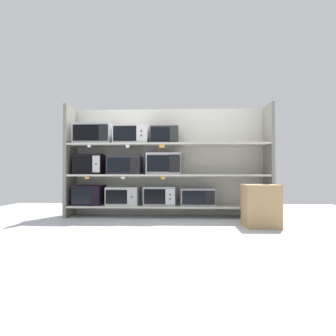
# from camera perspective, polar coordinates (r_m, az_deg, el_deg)

# --- Properties ---
(ground) EXTENTS (7.07, 6.00, 0.02)m
(ground) POSITION_cam_1_polar(r_m,az_deg,el_deg) (3.64, -0.72, -11.98)
(ground) COLOR #B2B7BC
(back_panel) EXTENTS (3.27, 0.04, 1.75)m
(back_panel) POSITION_cam_1_polar(r_m,az_deg,el_deg) (4.83, 0.13, 1.23)
(back_panel) COLOR beige
(back_panel) RESTS_ON ground
(upright_left) EXTENTS (0.05, 0.47, 1.75)m
(upright_left) POSITION_cam_1_polar(r_m,az_deg,el_deg) (4.90, -18.60, 1.26)
(upright_left) COLOR gray
(upright_left) RESTS_ON ground
(upright_right) EXTENTS (0.05, 0.47, 1.75)m
(upright_right) POSITION_cam_1_polar(r_m,az_deg,el_deg) (4.77, 19.14, 1.33)
(upright_right) COLOR gray
(upright_right) RESTS_ON ground
(shelf_0) EXTENTS (3.07, 0.47, 0.03)m
(shelf_0) POSITION_cam_1_polar(r_m,az_deg,el_deg) (4.60, 0.00, -7.45)
(shelf_0) COLOR beige
(shelf_0) RESTS_ON ground
(microwave_0) EXTENTS (0.44, 0.41, 0.31)m
(microwave_0) POSITION_cam_1_polar(r_m,az_deg,el_deg) (4.80, -15.18, -5.12)
(microwave_0) COLOR black
(microwave_0) RESTS_ON shelf_0
(microwave_1) EXTENTS (0.49, 0.44, 0.28)m
(microwave_1) POSITION_cam_1_polar(r_m,az_deg,el_deg) (4.67, -8.72, -5.42)
(microwave_1) COLOR #B5B7B5
(microwave_1) RESTS_ON shelf_0
(microwave_2) EXTENTS (0.49, 0.36, 0.29)m
(microwave_2) POSITION_cam_1_polar(r_m,az_deg,el_deg) (4.59, -1.63, -5.46)
(microwave_2) COLOR #989AA3
(microwave_2) RESTS_ON shelf_0
(microwave_3) EXTENTS (0.52, 0.36, 0.26)m
(microwave_3) POSITION_cam_1_polar(r_m,az_deg,el_deg) (4.58, 5.77, -5.63)
(microwave_3) COLOR #9F9EAD
(microwave_3) RESTS_ON shelf_0
(shelf_1) EXTENTS (3.07, 0.47, 0.03)m
(shelf_1) POSITION_cam_1_polar(r_m,az_deg,el_deg) (4.57, 0.00, -1.44)
(shelf_1) COLOR beige
(microwave_4) EXTENTS (0.44, 0.34, 0.32)m
(microwave_4) POSITION_cam_1_polar(r_m,az_deg,el_deg) (4.79, -15.15, 0.70)
(microwave_4) COLOR black
(microwave_4) RESTS_ON shelf_1
(microwave_5) EXTENTS (0.51, 0.40, 0.28)m
(microwave_5) POSITION_cam_1_polar(r_m,az_deg,el_deg) (4.65, -8.43, 0.51)
(microwave_5) COLOR #2F2D39
(microwave_5) RESTS_ON shelf_1
(microwave_6) EXTENTS (0.53, 0.39, 0.33)m
(microwave_6) POSITION_cam_1_polar(r_m,az_deg,el_deg) (4.57, -0.82, 0.83)
(microwave_6) COLOR #BEB4BB
(microwave_6) RESTS_ON shelf_1
(price_tag_0) EXTENTS (0.07, 0.00, 0.03)m
(price_tag_0) POSITION_cam_1_polar(r_m,az_deg,el_deg) (4.55, -15.57, -1.87)
(price_tag_0) COLOR orange
(price_tag_1) EXTENTS (0.06, 0.00, 0.03)m
(price_tag_1) POSITION_cam_1_polar(r_m,az_deg,el_deg) (4.41, -8.81, -1.92)
(price_tag_1) COLOR white
(price_tag_2) EXTENTS (0.07, 0.00, 0.04)m
(price_tag_2) POSITION_cam_1_polar(r_m,az_deg,el_deg) (4.34, -0.98, -1.97)
(price_tag_2) COLOR orange
(shelf_2) EXTENTS (3.07, 0.47, 0.03)m
(shelf_2) POSITION_cam_1_polar(r_m,az_deg,el_deg) (4.59, 0.00, 4.58)
(shelf_2) COLOR beige
(microwave_7) EXTENTS (0.58, 0.40, 0.31)m
(microwave_7) POSITION_cam_1_polar(r_m,az_deg,el_deg) (4.81, -14.35, 6.42)
(microwave_7) COLOR #B8BEC2
(microwave_7) RESTS_ON shelf_2
(microwave_8) EXTENTS (0.54, 0.36, 0.29)m
(microwave_8) POSITION_cam_1_polar(r_m,az_deg,el_deg) (4.67, -7.21, 6.46)
(microwave_8) COLOR silver
(microwave_8) RESTS_ON shelf_2
(microwave_9) EXTENTS (0.43, 0.35, 0.26)m
(microwave_9) POSITION_cam_1_polar(r_m,az_deg,el_deg) (4.61, -0.66, 6.39)
(microwave_9) COLOR #292C2B
(microwave_9) RESTS_ON shelf_2
(price_tag_3) EXTENTS (0.05, 0.00, 0.04)m
(price_tag_3) POSITION_cam_1_polar(r_m,az_deg,el_deg) (4.56, -15.19, 4.18)
(price_tag_3) COLOR white
(price_tag_4) EXTENTS (0.05, 0.00, 0.04)m
(price_tag_4) POSITION_cam_1_polar(r_m,az_deg,el_deg) (4.42, -7.94, 4.26)
(price_tag_4) COLOR white
(price_tag_5) EXTENTS (0.08, 0.00, 0.05)m
(price_tag_5) POSITION_cam_1_polar(r_m,az_deg,el_deg) (4.36, -1.19, 4.30)
(price_tag_5) COLOR orange
(shipping_carton) EXTENTS (0.42, 0.42, 0.54)m
(shipping_carton) POSITION_cam_1_polar(r_m,az_deg,el_deg) (3.94, 17.68, -7.01)
(shipping_carton) COLOR tan
(shipping_carton) RESTS_ON ground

